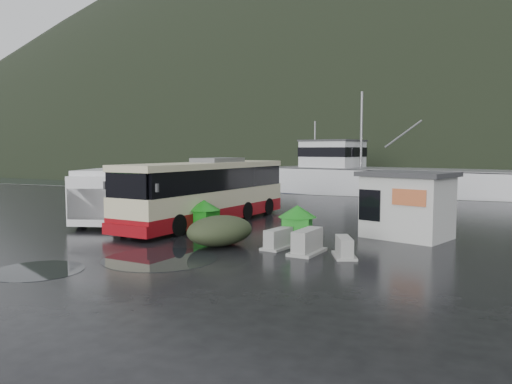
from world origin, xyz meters
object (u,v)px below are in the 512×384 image
at_px(jersey_barrier_b, 344,257).
at_px(jersey_barrier_c, 307,253).
at_px(fishing_trawler, 391,190).
at_px(waste_bin_left, 204,232).
at_px(coach_bus, 208,223).
at_px(dome_tent, 220,245).
at_px(white_van, 116,221).
at_px(waste_bin_right, 297,243).
at_px(ticket_kiosk, 406,238).
at_px(jersey_barrier_a, 278,248).

relative_size(jersey_barrier_b, jersey_barrier_c, 0.80).
bearing_deg(fishing_trawler, waste_bin_left, -84.51).
xyz_separation_m(coach_bus, waste_bin_left, (1.21, -2.60, 0.00)).
bearing_deg(dome_tent, coach_bus, 122.57).
bearing_deg(waste_bin_left, white_van, 168.24).
bearing_deg(fishing_trawler, dome_tent, -79.88).
relative_size(waste_bin_right, fishing_trawler, 0.06).
xyz_separation_m(waste_bin_right, ticket_kiosk, (3.97, 3.05, 0.00)).
bearing_deg(waste_bin_right, jersey_barrier_b, -38.23).
bearing_deg(waste_bin_right, coach_bus, 148.93).
bearing_deg(fishing_trawler, coach_bus, -88.02).
bearing_deg(jersey_barrier_a, ticket_kiosk, 44.87).
xyz_separation_m(waste_bin_left, waste_bin_right, (4.84, -1.04, 0.00)).
bearing_deg(dome_tent, jersey_barrier_b, -3.15).
bearing_deg(white_van, jersey_barrier_a, -36.00).
relative_size(white_van, ticket_kiosk, 1.85).
distance_m(coach_bus, ticket_kiosk, 10.03).
distance_m(waste_bin_left, waste_bin_right, 4.95).
xyz_separation_m(coach_bus, ticket_kiosk, (10.02, -0.59, 0.00)).
relative_size(dome_tent, jersey_barrier_a, 1.97).
bearing_deg(white_van, waste_bin_left, -29.03).
height_order(jersey_barrier_a, jersey_barrier_c, jersey_barrier_c).
bearing_deg(coach_bus, white_van, -157.01).
xyz_separation_m(waste_bin_left, jersey_barrier_a, (4.48, -2.30, 0.00)).
distance_m(jersey_barrier_a, fishing_trawler, 30.73).
xyz_separation_m(coach_bus, jersey_barrier_b, (8.38, -5.48, 0.00)).
height_order(coach_bus, waste_bin_left, coach_bus).
relative_size(waste_bin_left, jersey_barrier_c, 0.84).
relative_size(ticket_kiosk, jersey_barrier_b, 2.55).
xyz_separation_m(dome_tent, jersey_barrier_b, (5.06, -0.28, 0.00)).
distance_m(waste_bin_left, jersey_barrier_c, 6.42).
height_order(jersey_barrier_a, fishing_trawler, fishing_trawler).
bearing_deg(ticket_kiosk, coach_bus, -163.34).
bearing_deg(jersey_barrier_c, coach_bus, 142.37).
bearing_deg(waste_bin_left, dome_tent, -50.86).
relative_size(coach_bus, dome_tent, 3.96).
relative_size(white_van, jersey_barrier_b, 4.72).
bearing_deg(jersey_barrier_a, jersey_barrier_c, -20.47).
height_order(white_van, waste_bin_left, white_van).
bearing_deg(jersey_barrier_c, fishing_trawler, 91.94).
bearing_deg(waste_bin_left, waste_bin_right, -12.14).
distance_m(waste_bin_right, jersey_barrier_a, 1.31).
bearing_deg(fishing_trawler, ticket_kiosk, -66.29).
relative_size(jersey_barrier_c, fishing_trawler, 0.07).
distance_m(waste_bin_left, dome_tent, 3.35).
bearing_deg(ticket_kiosk, jersey_barrier_a, -115.08).
bearing_deg(jersey_barrier_a, fishing_trawler, 89.53).
bearing_deg(ticket_kiosk, jersey_barrier_b, -88.47).
relative_size(coach_bus, jersey_barrier_c, 6.71).
bearing_deg(white_van, dome_tent, -42.67).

